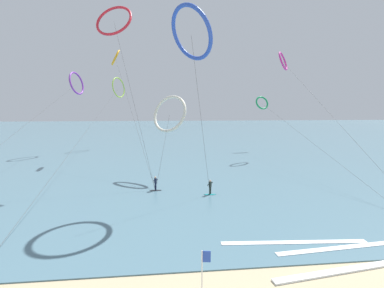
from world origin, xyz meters
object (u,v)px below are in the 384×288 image
(surfer_charcoal, at_px, (155,184))
(kite_amber, at_px, (116,58))
(kite_violet, at_px, (76,83))
(kite_crimson, at_px, (114,21))
(kite_ivory, at_px, (169,114))
(kite_magenta, at_px, (283,61))
(kite_lime, at_px, (119,88))
(kite_cobalt, at_px, (191,33))
(surfer_teal, at_px, (210,188))
(beach_flag, at_px, (204,266))
(kite_emerald, at_px, (262,103))

(surfer_charcoal, bearing_deg, kite_amber, 0.07)
(surfer_charcoal, bearing_deg, kite_violet, 10.90)
(kite_crimson, distance_m, kite_ivory, 14.06)
(kite_magenta, height_order, kite_crimson, kite_crimson)
(kite_violet, relative_size, kite_ivory, 3.87)
(kite_lime, relative_size, kite_cobalt, 2.79)
(kite_ivory, bearing_deg, kite_cobalt, -40.72)
(kite_lime, bearing_deg, kite_amber, -146.82)
(surfer_teal, distance_m, kite_violet, 42.09)
(beach_flag, bearing_deg, kite_magenta, 61.87)
(kite_amber, xyz_separation_m, kite_crimson, (2.44, -15.12, 2.06))
(kite_magenta, xyz_separation_m, kite_cobalt, (-21.03, -25.82, -1.97))
(kite_emerald, bearing_deg, beach_flag, -126.97)
(surfer_charcoal, distance_m, kite_emerald, 40.06)
(kite_magenta, xyz_separation_m, kite_ivory, (-23.06, -15.72, -10.09))
(kite_lime, relative_size, kite_crimson, 2.35)
(kite_lime, xyz_separation_m, beach_flag, (12.84, -56.13, -13.01))
(kite_magenta, height_order, kite_lime, kite_magenta)
(surfer_charcoal, relative_size, beach_flag, 0.65)
(kite_violet, relative_size, kite_magenta, 1.24)
(kite_lime, bearing_deg, kite_ivory, -133.86)
(kite_magenta, distance_m, kite_emerald, 11.55)
(kite_ivory, bearing_deg, kite_crimson, -143.35)
(kite_ivory, bearing_deg, kite_amber, 159.99)
(surfer_teal, xyz_separation_m, kite_cobalt, (-2.26, -1.30, 16.27))
(kite_lime, height_order, kite_crimson, kite_crimson)
(surfer_charcoal, distance_m, beach_flag, 18.89)
(kite_ivory, height_order, beach_flag, kite_ivory)
(kite_magenta, distance_m, kite_crimson, 34.01)
(kite_violet, relative_size, kite_crimson, 1.92)
(kite_lime, bearing_deg, beach_flag, -141.69)
(kite_violet, relative_size, kite_amber, 1.89)
(surfer_teal, height_order, kite_crimson, kite_crimson)
(kite_magenta, relative_size, kite_ivory, 3.12)
(kite_magenta, height_order, kite_emerald, kite_magenta)
(kite_cobalt, xyz_separation_m, beach_flag, (-0.87, -15.15, -15.35))
(kite_magenta, relative_size, kite_amber, 1.52)
(beach_flag, bearing_deg, surfer_teal, 79.24)
(surfer_teal, bearing_deg, kite_crimson, 87.41)
(kite_crimson, bearing_deg, kite_magenta, 46.81)
(kite_amber, relative_size, beach_flag, 9.11)
(kite_violet, xyz_separation_m, kite_crimson, (12.06, -22.99, 6.09))
(kite_violet, height_order, kite_cobalt, kite_cobalt)
(kite_violet, height_order, beach_flag, kite_violet)
(kite_magenta, relative_size, kite_emerald, 0.84)
(surfer_teal, relative_size, kite_emerald, 0.04)
(surfer_charcoal, xyz_separation_m, beach_flag, (3.02, -18.62, 0.92))
(kite_magenta, distance_m, kite_ivory, 29.67)
(surfer_charcoal, distance_m, kite_cobalt, 17.08)
(kite_emerald, height_order, kite_cobalt, kite_cobalt)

